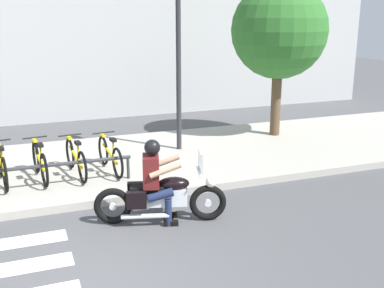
{
  "coord_description": "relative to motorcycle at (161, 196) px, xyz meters",
  "views": [
    {
      "loc": [
        -0.59,
        -5.57,
        3.43
      ],
      "look_at": [
        2.67,
        3.08,
        0.84
      ],
      "focal_mm": 44.76,
      "sensor_mm": 36.0,
      "label": 1
    }
  ],
  "objects": [
    {
      "name": "motorcycle",
      "position": [
        0.0,
        0.0,
        0.0
      ],
      "size": [
        2.16,
        0.89,
        1.22
      ],
      "color": "black",
      "rests_on": "ground"
    },
    {
      "name": "bicycle_4",
      "position": [
        -2.47,
        2.45,
        0.06
      ],
      "size": [
        0.48,
        1.61,
        0.8
      ],
      "color": "black",
      "rests_on": "sidewalk"
    },
    {
      "name": "bicycle_6",
      "position": [
        -1.07,
        2.45,
        0.05
      ],
      "size": [
        0.48,
        1.7,
        0.78
      ],
      "color": "black",
      "rests_on": "sidewalk"
    },
    {
      "name": "street_lamp",
      "position": [
        1.55,
        3.56,
        2.06
      ],
      "size": [
        0.28,
        0.28,
        4.13
      ],
      "color": "#2D2D33",
      "rests_on": "ground"
    },
    {
      "name": "building_backdrop",
      "position": [
        -1.54,
        8.86,
        2.77
      ],
      "size": [
        24.0,
        1.2,
        6.46
      ],
      "primitive_type": "cube",
      "color": "#B2B2B2",
      "rests_on": "ground"
    },
    {
      "name": "tree_near_rack",
      "position": [
        4.44,
        3.96,
        2.46
      ],
      "size": [
        2.5,
        2.5,
        4.18
      ],
      "color": "brown",
      "rests_on": "ground"
    },
    {
      "name": "ground_plane",
      "position": [
        -1.54,
        -1.53,
        -0.46
      ],
      "size": [
        48.0,
        48.0,
        0.0
      ],
      "primitive_type": "plane",
      "color": "#4C4C4F"
    },
    {
      "name": "bicycle_7",
      "position": [
        -0.36,
        2.45,
        0.05
      ],
      "size": [
        0.48,
        1.65,
        0.77
      ],
      "color": "black",
      "rests_on": "sidewalk"
    },
    {
      "name": "sidewalk",
      "position": [
        -1.54,
        3.16,
        -0.38
      ],
      "size": [
        24.0,
        4.4,
        0.15
      ],
      "primitive_type": "cube",
      "color": "#A8A399",
      "rests_on": "ground"
    },
    {
      "name": "bicycle_5",
      "position": [
        -1.77,
        2.45,
        0.06
      ],
      "size": [
        0.48,
        1.62,
        0.8
      ],
      "color": "black",
      "rests_on": "sidewalk"
    },
    {
      "name": "rider",
      "position": [
        -0.07,
        0.02,
        0.37
      ],
      "size": [
        0.72,
        0.65,
        1.43
      ],
      "color": "#591919",
      "rests_on": "ground"
    }
  ]
}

